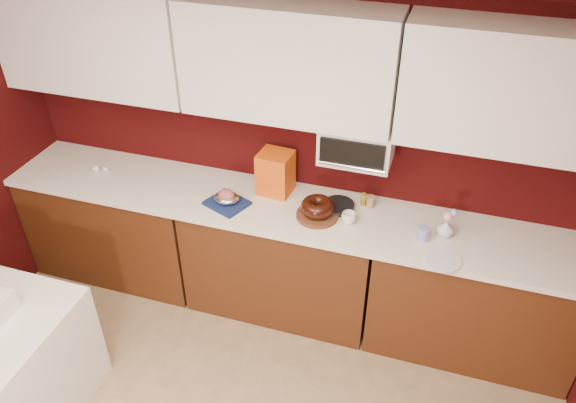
% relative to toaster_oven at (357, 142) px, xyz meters
% --- Properties ---
extents(ceiling, '(4.00, 4.50, 0.02)m').
position_rel_toaster_oven_xyz_m(ceiling, '(-0.45, -2.10, 1.12)').
color(ceiling, white).
rests_on(ceiling, wall_back).
extents(wall_back, '(4.00, 0.02, 2.50)m').
position_rel_toaster_oven_xyz_m(wall_back, '(-0.45, 0.15, -0.12)').
color(wall_back, '#350707').
rests_on(wall_back, floor).
extents(base_cabinet_left, '(1.31, 0.58, 0.86)m').
position_rel_toaster_oven_xyz_m(base_cabinet_left, '(-1.78, -0.17, -0.95)').
color(base_cabinet_left, '#48230E').
rests_on(base_cabinet_left, floor).
extents(base_cabinet_center, '(1.31, 0.58, 0.86)m').
position_rel_toaster_oven_xyz_m(base_cabinet_center, '(-0.45, -0.17, -0.95)').
color(base_cabinet_center, '#48230E').
rests_on(base_cabinet_center, floor).
extents(base_cabinet_right, '(1.31, 0.58, 0.86)m').
position_rel_toaster_oven_xyz_m(base_cabinet_right, '(0.88, -0.17, -0.95)').
color(base_cabinet_right, '#48230E').
rests_on(base_cabinet_right, floor).
extents(countertop, '(4.00, 0.62, 0.04)m').
position_rel_toaster_oven_xyz_m(countertop, '(-0.45, -0.17, -0.49)').
color(countertop, silver).
rests_on(countertop, base_cabinet_center).
extents(upper_cabinet_left, '(1.31, 0.33, 0.70)m').
position_rel_toaster_oven_xyz_m(upper_cabinet_left, '(-1.78, -0.02, 0.48)').
color(upper_cabinet_left, white).
rests_on(upper_cabinet_left, wall_back).
extents(upper_cabinet_center, '(1.31, 0.33, 0.70)m').
position_rel_toaster_oven_xyz_m(upper_cabinet_center, '(-0.45, -0.02, 0.48)').
color(upper_cabinet_center, white).
rests_on(upper_cabinet_center, wall_back).
extents(upper_cabinet_right, '(1.31, 0.33, 0.70)m').
position_rel_toaster_oven_xyz_m(upper_cabinet_right, '(0.88, -0.02, 0.48)').
color(upper_cabinet_right, white).
rests_on(upper_cabinet_right, wall_back).
extents(toaster_oven, '(0.45, 0.30, 0.25)m').
position_rel_toaster_oven_xyz_m(toaster_oven, '(0.00, 0.00, 0.00)').
color(toaster_oven, white).
rests_on(toaster_oven, upper_cabinet_center).
extents(toaster_oven_door, '(0.40, 0.02, 0.18)m').
position_rel_toaster_oven_xyz_m(toaster_oven_door, '(0.00, -0.16, 0.00)').
color(toaster_oven_door, black).
rests_on(toaster_oven_door, toaster_oven).
extents(toaster_oven_handle, '(0.42, 0.02, 0.02)m').
position_rel_toaster_oven_xyz_m(toaster_oven_handle, '(0.00, -0.18, -0.07)').
color(toaster_oven_handle, silver).
rests_on(toaster_oven_handle, toaster_oven).
extents(cake_base, '(0.36, 0.36, 0.03)m').
position_rel_toaster_oven_xyz_m(cake_base, '(-0.19, -0.21, -0.46)').
color(cake_base, '#5A2F1B').
rests_on(cake_base, countertop).
extents(bundt_cake, '(0.24, 0.24, 0.09)m').
position_rel_toaster_oven_xyz_m(bundt_cake, '(-0.19, -0.21, -0.39)').
color(bundt_cake, black).
rests_on(bundt_cake, cake_base).
extents(navy_towel, '(0.33, 0.30, 0.02)m').
position_rel_toaster_oven_xyz_m(navy_towel, '(-0.81, -0.26, -0.46)').
color(navy_towel, navy).
rests_on(navy_towel, countertop).
extents(foil_ham_nest, '(0.20, 0.18, 0.06)m').
position_rel_toaster_oven_xyz_m(foil_ham_nest, '(-0.81, -0.26, -0.42)').
color(foil_ham_nest, silver).
rests_on(foil_ham_nest, navy_towel).
extents(roasted_ham, '(0.12, 0.10, 0.07)m').
position_rel_toaster_oven_xyz_m(roasted_ham, '(-0.81, -0.26, -0.40)').
color(roasted_ham, '#B75A53').
rests_on(roasted_ham, foil_ham_nest).
extents(pandoro_box, '(0.24, 0.22, 0.30)m').
position_rel_toaster_oven_xyz_m(pandoro_box, '(-0.54, -0.01, -0.32)').
color(pandoro_box, red).
rests_on(pandoro_box, countertop).
extents(dark_pan, '(0.23, 0.23, 0.04)m').
position_rel_toaster_oven_xyz_m(dark_pan, '(-0.08, -0.07, -0.46)').
color(dark_pan, black).
rests_on(dark_pan, countertop).
extents(coffee_mug, '(0.10, 0.10, 0.09)m').
position_rel_toaster_oven_xyz_m(coffee_mug, '(0.02, -0.21, -0.43)').
color(coffee_mug, white).
rests_on(coffee_mug, countertop).
extents(blue_jar, '(0.10, 0.10, 0.09)m').
position_rel_toaster_oven_xyz_m(blue_jar, '(0.50, -0.24, -0.43)').
color(blue_jar, '#1B1C98').
rests_on(blue_jar, countertop).
extents(flower_vase, '(0.10, 0.10, 0.13)m').
position_rel_toaster_oven_xyz_m(flower_vase, '(0.62, -0.16, -0.41)').
color(flower_vase, silver).
rests_on(flower_vase, countertop).
extents(flower_pink, '(0.06, 0.06, 0.06)m').
position_rel_toaster_oven_xyz_m(flower_pink, '(0.62, -0.16, -0.33)').
color(flower_pink, pink).
rests_on(flower_pink, flower_vase).
extents(flower_blue, '(0.05, 0.05, 0.05)m').
position_rel_toaster_oven_xyz_m(flower_blue, '(0.65, -0.14, -0.30)').
color(flower_blue, '#889ADA').
rests_on(flower_blue, flower_vase).
extents(china_plate, '(0.25, 0.25, 0.01)m').
position_rel_toaster_oven_xyz_m(china_plate, '(0.63, -0.41, -0.47)').
color(china_plate, white).
rests_on(china_plate, countertop).
extents(amber_bottle, '(0.04, 0.04, 0.09)m').
position_rel_toaster_oven_xyz_m(amber_bottle, '(0.07, 0.01, -0.43)').
color(amber_bottle, olive).
rests_on(amber_bottle, countertop).
extents(paper_cup, '(0.07, 0.07, 0.08)m').
position_rel_toaster_oven_xyz_m(paper_cup, '(0.12, 0.01, -0.43)').
color(paper_cup, '#976B44').
rests_on(paper_cup, countertop).
extents(egg_left, '(0.06, 0.05, 0.05)m').
position_rel_toaster_oven_xyz_m(egg_left, '(-1.89, -0.16, -0.45)').
color(egg_left, silver).
rests_on(egg_left, countertop).
extents(egg_right, '(0.06, 0.05, 0.04)m').
position_rel_toaster_oven_xyz_m(egg_right, '(-1.82, -0.14, -0.46)').
color(egg_right, silver).
rests_on(egg_right, countertop).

